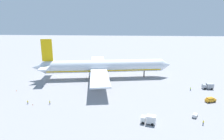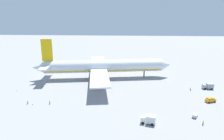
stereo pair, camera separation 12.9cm
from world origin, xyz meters
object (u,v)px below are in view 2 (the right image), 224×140
(traffic_cone_0, at_px, (33,104))
(ground_worker_0, at_px, (50,102))
(service_van, at_px, (210,100))
(airliner, at_px, (102,66))
(ground_worker_1, at_px, (191,89))
(ground_worker_2, at_px, (28,102))
(service_truck_1, at_px, (149,119))
(service_truck_3, at_px, (208,86))
(ground_worker_3, at_px, (203,123))
(baggage_cart_0, at_px, (195,116))
(traffic_cone_1, at_px, (16,90))

(traffic_cone_0, bearing_deg, ground_worker_0, 10.39)
(service_van, bearing_deg, airliner, 148.26)
(airliner, height_order, ground_worker_1, airliner)
(ground_worker_1, height_order, ground_worker_2, ground_worker_1)
(service_truck_1, xyz_separation_m, service_truck_3, (33.18, 35.67, -0.07))
(airliner, distance_m, ground_worker_3, 63.62)
(ground_worker_1, xyz_separation_m, ground_worker_3, (-5.92, -32.17, -0.01))
(airliner, distance_m, traffic_cone_0, 46.13)
(traffic_cone_0, bearing_deg, ground_worker_2, 161.45)
(baggage_cart_0, relative_size, traffic_cone_1, 5.96)
(airliner, bearing_deg, ground_worker_1, -20.91)
(ground_worker_0, distance_m, ground_worker_2, 9.18)
(service_van, bearing_deg, baggage_cart_0, -128.11)
(ground_worker_0, distance_m, traffic_cone_1, 25.82)
(ground_worker_2, height_order, traffic_cone_1, ground_worker_2)
(service_truck_1, xyz_separation_m, baggage_cart_0, (16.84, 5.48, -0.88))
(ground_worker_3, bearing_deg, baggage_cart_0, 101.35)
(ground_worker_2, distance_m, ground_worker_3, 66.80)
(ground_worker_3, distance_m, traffic_cone_1, 82.63)
(service_truck_3, bearing_deg, ground_worker_3, -113.57)
(airliner, relative_size, ground_worker_0, 50.20)
(traffic_cone_1, bearing_deg, service_truck_1, -22.97)
(ground_worker_0, distance_m, traffic_cone_0, 6.78)
(service_van, distance_m, baggage_cart_0, 17.74)
(ground_worker_0, relative_size, ground_worker_3, 0.97)
(ground_worker_3, bearing_deg, ground_worker_2, 170.14)
(airliner, relative_size, ground_worker_2, 50.41)
(traffic_cone_1, bearing_deg, airliner, 31.71)
(service_van, xyz_separation_m, ground_worker_1, (-4.03, 13.22, -0.18))
(baggage_cart_0, xyz_separation_m, ground_worker_3, (1.00, -4.98, 0.14))
(airliner, relative_size, traffic_cone_0, 146.97)
(baggage_cart_0, relative_size, ground_worker_2, 2.05)
(ground_worker_0, relative_size, traffic_cone_0, 2.93)
(ground_worker_0, height_order, ground_worker_2, ground_worker_0)
(service_truck_3, distance_m, baggage_cart_0, 34.34)
(service_van, distance_m, traffic_cone_0, 73.72)
(ground_worker_2, relative_size, traffic_cone_1, 2.92)
(service_van, distance_m, ground_worker_3, 21.40)
(ground_worker_1, relative_size, ground_worker_2, 1.05)
(service_van, relative_size, baggage_cart_0, 1.41)
(service_van, height_order, ground_worker_1, service_van)
(service_van, relative_size, ground_worker_0, 2.87)
(ground_worker_0, bearing_deg, baggage_cart_0, -6.99)
(airliner, relative_size, service_van, 17.50)
(airliner, height_order, service_truck_1, airliner)
(ground_worker_1, xyz_separation_m, ground_worker_2, (-71.73, -20.73, -0.04))
(ground_worker_3, bearing_deg, traffic_cone_0, 170.50)
(traffic_cone_1, bearing_deg, ground_worker_2, -47.14)
(airliner, height_order, service_truck_3, airliner)
(ground_worker_0, xyz_separation_m, ground_worker_2, (-9.17, -0.37, -0.00))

